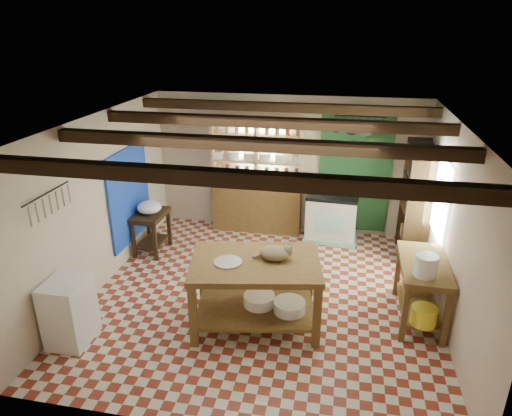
% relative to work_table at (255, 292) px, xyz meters
% --- Properties ---
extents(floor, '(5.00, 5.00, 0.02)m').
position_rel_work_table_xyz_m(floor, '(-0.01, 0.66, -0.48)').
color(floor, maroon).
rests_on(floor, ground).
extents(ceiling, '(5.00, 5.00, 0.02)m').
position_rel_work_table_xyz_m(ceiling, '(-0.01, 0.66, 2.13)').
color(ceiling, '#424246').
rests_on(ceiling, wall_back).
extents(wall_back, '(5.00, 0.04, 2.60)m').
position_rel_work_table_xyz_m(wall_back, '(-0.01, 3.16, 0.83)').
color(wall_back, beige).
rests_on(wall_back, floor).
extents(wall_front, '(5.00, 0.04, 2.60)m').
position_rel_work_table_xyz_m(wall_front, '(-0.01, -1.84, 0.83)').
color(wall_front, beige).
rests_on(wall_front, floor).
extents(wall_left, '(0.04, 5.00, 2.60)m').
position_rel_work_table_xyz_m(wall_left, '(-2.51, 0.66, 0.83)').
color(wall_left, beige).
rests_on(wall_left, floor).
extents(wall_right, '(0.04, 5.00, 2.60)m').
position_rel_work_table_xyz_m(wall_right, '(2.49, 0.66, 0.83)').
color(wall_right, beige).
rests_on(wall_right, floor).
extents(ceiling_beams, '(5.00, 3.80, 0.15)m').
position_rel_work_table_xyz_m(ceiling_beams, '(-0.01, 0.66, 2.01)').
color(ceiling_beams, '#301F10').
rests_on(ceiling_beams, ceiling).
extents(blue_wall_patch, '(0.04, 1.40, 1.60)m').
position_rel_work_table_xyz_m(blue_wall_patch, '(-2.48, 1.56, 0.63)').
color(blue_wall_patch, blue).
rests_on(blue_wall_patch, wall_left).
extents(green_wall_patch, '(1.30, 0.04, 2.30)m').
position_rel_work_table_xyz_m(green_wall_patch, '(1.24, 3.13, 0.78)').
color(green_wall_patch, '#1D4A23').
rests_on(green_wall_patch, wall_back).
extents(window_back, '(0.90, 0.02, 0.80)m').
position_rel_work_table_xyz_m(window_back, '(-0.51, 3.14, 1.23)').
color(window_back, beige).
rests_on(window_back, wall_back).
extents(window_right, '(0.02, 1.30, 1.20)m').
position_rel_work_table_xyz_m(window_right, '(2.47, 1.66, 0.93)').
color(window_right, beige).
rests_on(window_right, wall_right).
extents(utensil_rail, '(0.06, 0.90, 0.28)m').
position_rel_work_table_xyz_m(utensil_rail, '(-2.45, -0.54, 1.31)').
color(utensil_rail, black).
rests_on(utensil_rail, wall_left).
extents(pot_rack, '(0.86, 0.12, 0.36)m').
position_rel_work_table_xyz_m(pot_rack, '(1.24, 2.71, 1.71)').
color(pot_rack, black).
rests_on(pot_rack, ceiling).
extents(shelving_unit, '(1.70, 0.34, 2.20)m').
position_rel_work_table_xyz_m(shelving_unit, '(-0.56, 2.97, 0.63)').
color(shelving_unit, '#D8AC7C').
rests_on(shelving_unit, floor).
extents(tall_rack, '(0.40, 0.86, 2.00)m').
position_rel_work_table_xyz_m(tall_rack, '(2.27, 2.46, 0.53)').
color(tall_rack, '#301F10').
rests_on(tall_rack, floor).
extents(work_table, '(1.84, 1.40, 0.95)m').
position_rel_work_table_xyz_m(work_table, '(0.00, 0.00, 0.00)').
color(work_table, brown).
rests_on(work_table, floor).
extents(stove, '(0.95, 0.67, 0.90)m').
position_rel_work_table_xyz_m(stove, '(0.89, 2.81, -0.02)').
color(stove, beige).
rests_on(stove, floor).
extents(prep_table, '(0.51, 0.73, 0.74)m').
position_rel_work_table_xyz_m(prep_table, '(-2.21, 1.71, -0.11)').
color(prep_table, '#301F10').
rests_on(prep_table, floor).
extents(white_cabinet, '(0.49, 0.58, 0.86)m').
position_rel_work_table_xyz_m(white_cabinet, '(-2.23, -0.82, -0.04)').
color(white_cabinet, white).
rests_on(white_cabinet, floor).
extents(right_counter, '(0.63, 1.23, 0.87)m').
position_rel_work_table_xyz_m(right_counter, '(2.17, 0.52, -0.04)').
color(right_counter, brown).
rests_on(right_counter, floor).
extents(cat, '(0.48, 0.42, 0.18)m').
position_rel_work_table_xyz_m(cat, '(0.24, 0.09, 0.56)').
color(cat, '#8F7B53').
rests_on(cat, work_table).
extents(steel_tray, '(0.43, 0.43, 0.02)m').
position_rel_work_table_xyz_m(steel_tray, '(-0.34, -0.11, 0.48)').
color(steel_tray, '#9C9BA2').
rests_on(steel_tray, work_table).
extents(basin_large, '(0.50, 0.50, 0.15)m').
position_rel_work_table_xyz_m(basin_large, '(0.04, 0.06, -0.15)').
color(basin_large, white).
rests_on(basin_large, work_table).
extents(basin_small, '(0.49, 0.49, 0.15)m').
position_rel_work_table_xyz_m(basin_small, '(0.46, -0.02, -0.15)').
color(basin_small, white).
rests_on(basin_small, work_table).
extents(kettle_left, '(0.22, 0.22, 0.24)m').
position_rel_work_table_xyz_m(kettle_left, '(0.64, 2.82, 0.55)').
color(kettle_left, '#9C9BA2').
rests_on(kettle_left, stove).
extents(kettle_right, '(0.19, 0.19, 0.22)m').
position_rel_work_table_xyz_m(kettle_right, '(0.99, 2.80, 0.54)').
color(kettle_right, black).
rests_on(kettle_right, stove).
extents(enamel_bowl, '(0.43, 0.43, 0.21)m').
position_rel_work_table_xyz_m(enamel_bowl, '(-2.21, 1.71, 0.37)').
color(enamel_bowl, white).
rests_on(enamel_bowl, prep_table).
extents(white_bucket, '(0.28, 0.28, 0.28)m').
position_rel_work_table_xyz_m(white_bucket, '(2.12, 0.17, 0.54)').
color(white_bucket, white).
rests_on(white_bucket, right_counter).
extents(wicker_basket, '(0.38, 0.30, 0.26)m').
position_rel_work_table_xyz_m(wicker_basket, '(2.18, 0.82, -0.11)').
color(wicker_basket, olive).
rests_on(wicker_basket, right_counter).
extents(yellow_tub, '(0.33, 0.33, 0.24)m').
position_rel_work_table_xyz_m(yellow_tub, '(2.17, 0.07, -0.12)').
color(yellow_tub, yellow).
rests_on(yellow_tub, right_counter).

